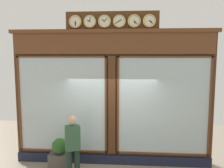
{
  "coord_description": "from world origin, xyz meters",
  "views": [
    {
      "loc": [
        -0.52,
        6.68,
        3.19
      ],
      "look_at": [
        0.0,
        0.0,
        2.36
      ],
      "focal_mm": 38.57,
      "sensor_mm": 36.0,
      "label": 1
    }
  ],
  "objects": [
    {
      "name": "planter_shrub",
      "position": [
        1.36,
        0.64,
        0.75
      ],
      "size": [
        0.41,
        0.41,
        0.41
      ],
      "primitive_type": "sphere",
      "color": "#285623",
      "rests_on": "planter_box"
    },
    {
      "name": "shop_facade",
      "position": [
        -0.0,
        -0.13,
        1.97
      ],
      "size": [
        5.75,
        0.42,
        4.35
      ],
      "color": "#4C2B16",
      "rests_on": "ground_plane"
    },
    {
      "name": "pedestrian",
      "position": [
        0.9,
        1.02,
        0.93
      ],
      "size": [
        0.42,
        0.34,
        1.69
      ],
      "color": "#1C2F21",
      "rests_on": "ground_plane"
    },
    {
      "name": "planter_box",
      "position": [
        1.36,
        0.64,
        0.27
      ],
      "size": [
        0.56,
        0.36,
        0.55
      ],
      "primitive_type": "cube",
      "color": "#4C4742",
      "rests_on": "ground_plane"
    }
  ]
}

